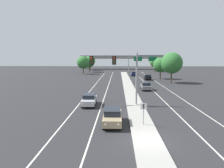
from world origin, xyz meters
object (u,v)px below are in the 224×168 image
tree_far_right_a (172,63)px  highway_sign_gantry (145,58)px  car_oncoming_tan (112,116)px  tree_far_left_c (90,61)px  car_receding_navy (134,74)px  tree_far_right_c (155,62)px  car_receding_grey (146,86)px  median_sign_post (144,110)px  tree_far_left_b (83,62)px  car_receding_black (148,77)px  car_oncoming_silver (89,100)px  overhead_signal_mast (119,67)px  tree_far_left_a (89,62)px  tree_far_right_b (161,65)px

tree_far_right_a → highway_sign_gantry: bearing=96.5°
car_oncoming_tan → tree_far_left_c: size_ratio=0.61×
car_receding_navy → tree_far_right_c: (10.88, 19.53, 3.66)m
tree_far_right_c → tree_far_left_c: 31.05m
car_receding_grey → car_receding_navy: size_ratio=1.00×
tree_far_left_c → tree_far_right_c: bearing=-14.0°
median_sign_post → tree_far_left_b: tree_far_left_b is taller
median_sign_post → car_receding_navy: bearing=86.7°
median_sign_post → car_receding_black: 41.21m
car_oncoming_tan → tree_far_right_c: size_ratio=0.65×
car_oncoming_silver → overhead_signal_mast: bearing=0.7°
tree_far_left_a → car_oncoming_tan: bearing=-80.1°
tree_far_right_c → tree_far_left_a: (-29.10, -2.58, 0.13)m
tree_far_right_b → tree_far_right_c: (3.54, 29.48, 0.20)m
car_receding_black → tree_far_right_a: (5.06, -7.09, 4.34)m
tree_far_right_b → car_oncoming_silver: bearing=-116.0°
tree_far_right_a → median_sign_post: bearing=-108.5°
tree_far_left_c → car_receding_navy: bearing=-54.6°
median_sign_post → tree_far_left_c: 81.82m
overhead_signal_mast → car_oncoming_tan: overhead_signal_mast is taller
tree_far_right_b → car_oncoming_tan: bearing=-107.5°
car_oncoming_silver → tree_far_left_b: size_ratio=0.65×
median_sign_post → car_receding_grey: median_sign_post is taller
overhead_signal_mast → car_receding_grey: (5.63, 13.59, -4.51)m
overhead_signal_mast → tree_far_right_b: (12.83, 34.58, -1.05)m
car_oncoming_silver → tree_far_left_a: (-8.64, 61.53, 3.79)m
car_receding_grey → tree_far_left_a: 51.43m
car_receding_grey → car_receding_black: bearing=80.8°
car_oncoming_tan → tree_far_left_b: 60.84m
car_receding_grey → car_receding_black: (3.02, 18.60, 0.00)m
overhead_signal_mast → tree_far_right_a: bearing=61.4°
tree_far_right_a → car_oncoming_silver: bearing=-125.3°
car_receding_grey → highway_sign_gantry: size_ratio=0.34×
highway_sign_gantry → car_oncoming_silver: bearing=-105.4°
car_receding_navy → tree_far_right_a: bearing=-67.1°
tree_far_right_b → tree_far_left_b: size_ratio=0.95×
car_oncoming_silver → car_receding_navy: same height
highway_sign_gantry → tree_far_right_b: 18.70m
highway_sign_gantry → tree_far_left_c: (-24.28, 18.55, -1.37)m
median_sign_post → tree_far_left_a: 71.72m
median_sign_post → tree_far_left_c: size_ratio=0.30×
car_oncoming_tan → tree_far_left_a: 70.70m
car_oncoming_silver → highway_sign_gantry: bearing=74.6°
overhead_signal_mast → tree_far_right_a: tree_far_right_a is taller
car_receding_grey → tree_far_left_b: 42.48m
car_receding_grey → car_receding_black: 18.84m
car_receding_navy → tree_far_right_b: bearing=-53.6°
tree_far_right_c → car_oncoming_tan: bearing=-103.3°
overhead_signal_mast → car_oncoming_silver: (-4.09, -0.05, -4.51)m
tree_far_left_b → tree_far_left_c: (-0.03, 20.36, 0.26)m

